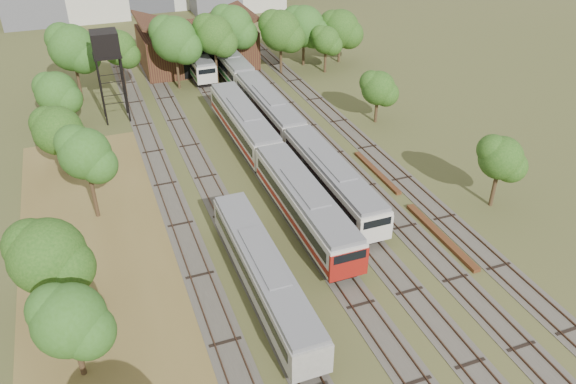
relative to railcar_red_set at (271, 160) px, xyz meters
name	(u,v)px	position (x,y,z in m)	size (l,w,h in m)	color
ground	(408,328)	(2.00, -22.52, -2.03)	(240.00, 240.00, 0.00)	#475123
dry_grass_patch	(123,317)	(-16.00, -14.52, -2.01)	(14.00, 60.00, 0.04)	brown
tracks	(275,164)	(1.33, 2.48, -1.99)	(24.60, 80.00, 0.19)	#4C473D
railcar_red_set	(271,160)	(0.00, 0.00, 0.00)	(3.11, 34.58, 3.85)	black
railcar_green_set	(269,109)	(4.00, 11.99, -0.10)	(2.96, 52.08, 3.66)	black
railcar_rear	(194,58)	(0.00, 33.42, -0.23)	(2.76, 16.08, 3.41)	black
old_grey_coach	(264,273)	(-6.00, -15.64, -0.20)	(2.73, 18.00, 3.37)	black
water_tower	(105,46)	(-12.51, 19.78, 6.86)	(3.05, 3.05, 10.56)	black
rail_pile_near	(441,236)	(10.00, -14.43, -1.87)	(0.65, 9.81, 0.33)	brown
rail_pile_far	(377,172)	(10.20, -2.93, -1.89)	(0.55, 8.77, 0.29)	brown
maintenance_shed	(197,46)	(1.00, 35.46, 0.88)	(16.45, 11.55, 7.58)	#391B15
tree_band_left	(71,214)	(-18.23, -7.52, 2.75)	(8.54, 55.06, 8.41)	#382616
tree_band_far	(230,34)	(4.24, 28.43, 4.22)	(43.02, 9.07, 9.74)	#382616
tree_band_right	(387,86)	(16.84, 7.54, 2.54)	(5.33, 41.65, 6.81)	#382616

